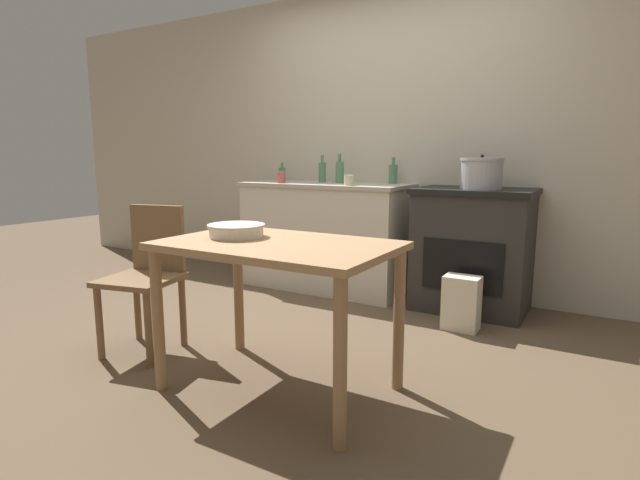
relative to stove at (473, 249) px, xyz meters
The scene contains 15 objects.
ground_plane 1.56m from the stove, 121.81° to the right, with size 14.00×14.00×0.00m, color brown.
wall_back 1.18m from the stove, 157.80° to the left, with size 8.00×0.07×2.55m.
counter_cabinet 1.26m from the stove, behind, with size 1.45×0.62×0.92m.
stove is the anchor object (origin of this frame).
work_table 1.88m from the stove, 105.03° to the right, with size 1.11×0.70×0.75m.
chair 2.30m from the stove, 129.55° to the right, with size 0.48×0.48×0.86m.
flour_sack 0.56m from the stove, 82.86° to the right, with size 0.23×0.16×0.36m, color beige.
stock_pot 0.58m from the stove, 57.11° to the right, with size 0.30×0.30×0.25m.
mixing_bowl_large 1.97m from the stove, 112.72° to the right, with size 0.29×0.29×0.07m.
bottle_far_left 1.89m from the stove, behind, with size 0.06×0.06×0.17m.
bottle_left 1.29m from the stove, behind, with size 0.07×0.07×0.25m.
bottle_mid_left 0.92m from the stove, 166.28° to the left, with size 0.07×0.07×0.22m.
bottle_center_left 1.47m from the stove, behind, with size 0.06×0.06×0.24m.
cup_center 1.69m from the stove, behind, with size 0.07×0.07×0.09m, color #B74C42.
cup_center_right 1.08m from the stove, 167.27° to the right, with size 0.08×0.08×0.08m, color beige.
Camera 1 is at (1.67, -2.46, 1.16)m, focal length 28.00 mm.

